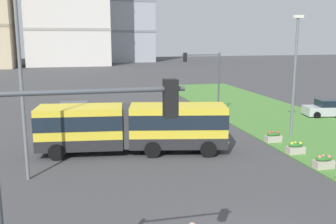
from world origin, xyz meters
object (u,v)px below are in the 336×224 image
(car_maroon_sedan, at_px, (76,112))
(flower_planter_3, at_px, (296,148))
(traffic_light_near_left, at_px, (61,181))
(streetlight_left, at_px, (21,74))
(traffic_light_far_right, at_px, (207,73))
(flower_planter_4, at_px, (273,137))
(articulated_bus, at_px, (133,127))
(flower_planter_2, at_px, (324,162))
(car_silver_hatch, at_px, (329,108))
(streetlight_median, at_px, (295,72))

(car_maroon_sedan, xyz_separation_m, flower_planter_3, (13.25, -13.67, -0.33))
(traffic_light_near_left, height_order, streetlight_left, streetlight_left)
(traffic_light_far_right, xyz_separation_m, streetlight_left, (-14.14, -12.82, 1.41))
(flower_planter_4, distance_m, traffic_light_near_left, 20.91)
(articulated_bus, xyz_separation_m, car_maroon_sedan, (-3.51, 10.79, -0.90))
(articulated_bus, height_order, streetlight_left, streetlight_left)
(articulated_bus, bearing_deg, flower_planter_2, -30.22)
(articulated_bus, height_order, flower_planter_4, articulated_bus)
(flower_planter_2, distance_m, streetlight_left, 16.65)
(articulated_bus, relative_size, streetlight_left, 1.21)
(car_maroon_sedan, distance_m, flower_planter_3, 19.04)
(car_silver_hatch, relative_size, streetlight_median, 0.53)
(car_silver_hatch, distance_m, streetlight_left, 27.53)
(flower_planter_3, bearing_deg, car_maroon_sedan, 134.11)
(car_silver_hatch, bearing_deg, streetlight_median, -141.51)
(flower_planter_2, xyz_separation_m, streetlight_left, (-15.71, 2.27, 5.01))
(flower_planter_4, xyz_separation_m, traffic_light_far_right, (-1.57, 9.52, 3.60))
(flower_planter_3, bearing_deg, articulated_bus, 163.50)
(articulated_bus, xyz_separation_m, flower_planter_2, (9.74, -5.67, -1.23))
(flower_planter_4, height_order, streetlight_median, streetlight_median)
(flower_planter_2, distance_m, traffic_light_near_left, 17.20)
(car_silver_hatch, bearing_deg, traffic_light_far_right, 166.52)
(car_maroon_sedan, bearing_deg, articulated_bus, -71.98)
(car_maroon_sedan, bearing_deg, traffic_light_near_left, -90.53)
(car_maroon_sedan, distance_m, flower_planter_2, 21.14)
(car_silver_hatch, xyz_separation_m, car_maroon_sedan, (-22.69, 4.01, 0.00))
(car_maroon_sedan, bearing_deg, flower_planter_2, -51.16)
(car_maroon_sedan, bearing_deg, traffic_light_far_right, -6.71)
(articulated_bus, distance_m, streetlight_left, 7.84)
(articulated_bus, xyz_separation_m, streetlight_left, (-5.97, -3.40, 3.78))
(flower_planter_3, height_order, flower_planter_4, same)
(flower_planter_4, relative_size, traffic_light_far_right, 0.19)
(articulated_bus, height_order, traffic_light_far_right, traffic_light_far_right)
(car_silver_hatch, xyz_separation_m, flower_planter_4, (-9.44, -6.89, -0.33))
(articulated_bus, bearing_deg, streetlight_median, 3.82)
(flower_planter_3, height_order, traffic_light_far_right, traffic_light_far_right)
(flower_planter_3, bearing_deg, streetlight_median, 62.60)
(articulated_bus, relative_size, traffic_light_near_left, 1.90)
(car_silver_hatch, distance_m, flower_planter_4, 11.69)
(car_maroon_sedan, height_order, traffic_light_near_left, traffic_light_near_left)
(flower_planter_2, xyz_separation_m, flower_planter_4, (0.00, 5.56, 0.00))
(traffic_light_far_right, bearing_deg, flower_planter_4, -80.63)
(car_silver_hatch, relative_size, traffic_light_near_left, 0.73)
(flower_planter_3, bearing_deg, flower_planter_4, 90.00)
(flower_planter_4, distance_m, streetlight_left, 16.82)
(flower_planter_2, bearing_deg, traffic_light_far_right, 95.95)
(streetlight_left, bearing_deg, flower_planter_2, -8.22)
(car_maroon_sedan, bearing_deg, flower_planter_3, -45.89)
(articulated_bus, height_order, flower_planter_3, articulated_bus)
(flower_planter_3, bearing_deg, traffic_light_near_left, -136.74)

